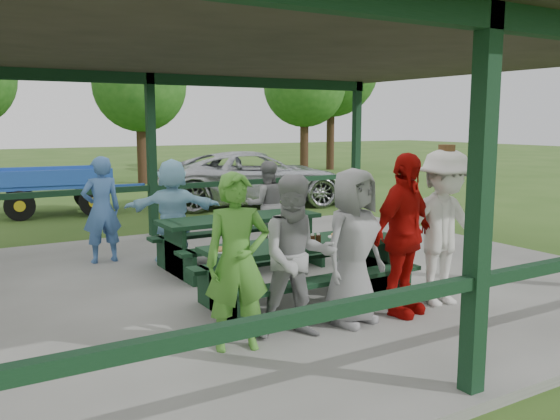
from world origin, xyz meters
TOP-DOWN VIEW (x-y plane):
  - ground at (0.00, 0.00)m, footprint 90.00×90.00m
  - concrete_slab at (0.00, 0.00)m, footprint 10.00×8.00m
  - pavilion_structure at (0.00, 0.00)m, footprint 10.60×8.60m
  - picnic_table_near at (0.10, -1.20)m, footprint 2.40×1.39m
  - picnic_table_far at (0.29, 0.80)m, footprint 2.39×1.39m
  - table_setting at (0.35, -1.15)m, footprint 2.33×0.45m
  - contestant_green at (-1.19, -2.04)m, footprint 0.70×0.56m
  - contestant_grey_left at (-0.55, -2.07)m, footprint 0.95×0.84m
  - contestant_grey_mid at (0.17, -2.03)m, footprint 0.91×0.69m
  - contestant_red at (0.83, -2.08)m, footprint 1.14×0.72m
  - contestant_white_fedora at (1.48, -2.04)m, footprint 1.25×0.82m
  - spectator_lblue at (-0.43, 1.63)m, footprint 1.54×0.94m
  - spectator_blue at (-1.38, 2.13)m, footprint 0.60×0.40m
  - spectator_grey at (1.29, 1.75)m, footprint 0.86×0.76m
  - pickup_truck at (3.96, 7.02)m, footprint 5.61×3.64m
  - farm_trailer at (-0.97, 8.07)m, footprint 3.48×1.78m
  - tree_mid at (3.09, 13.91)m, footprint 3.28×3.28m
  - tree_right at (10.48, 14.57)m, footprint 3.49×3.49m
  - tree_far_right at (12.53, 15.50)m, footprint 4.27×4.27m

SIDE VIEW (x-z plane):
  - ground at x=0.00m, z-range 0.00..0.00m
  - concrete_slab at x=0.00m, z-range 0.00..0.10m
  - picnic_table_far at x=0.29m, z-range 0.19..0.94m
  - picnic_table_near at x=0.10m, z-range 0.19..0.94m
  - farm_trailer at x=-0.97m, z-range -0.01..1.20m
  - pickup_truck at x=3.96m, z-range 0.00..1.44m
  - spectator_grey at x=1.29m, z-range 0.10..1.58m
  - table_setting at x=0.35m, z-range 0.83..0.93m
  - spectator_lblue at x=-0.43m, z-range 0.10..1.68m
  - spectator_blue at x=-1.38m, z-range 0.10..1.72m
  - contestant_grey_left at x=-0.55m, z-range 0.10..1.73m
  - contestant_grey_mid at x=0.17m, z-range 0.10..1.76m
  - contestant_green at x=-1.19m, z-range 0.10..1.78m
  - contestant_red at x=0.83m, z-range 0.10..1.90m
  - contestant_white_fedora at x=1.48m, z-range 0.08..1.95m
  - pavilion_structure at x=0.00m, z-range 1.55..4.79m
  - tree_mid at x=3.09m, z-range 0.90..6.03m
  - tree_right at x=10.48m, z-range 0.96..6.42m
  - tree_far_right at x=12.53m, z-range 1.18..7.85m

